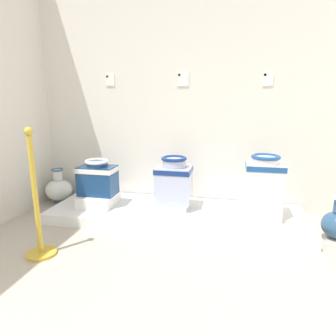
% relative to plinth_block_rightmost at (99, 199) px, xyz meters
% --- Properties ---
extents(wall_back, '(3.59, 0.06, 3.17)m').
position_rel_plinth_block_rightmost_xyz_m(wall_back, '(0.85, 0.51, 1.41)').
color(wall_back, silver).
rests_on(wall_back, ground_plane).
extents(display_platform, '(2.62, 0.85, 0.11)m').
position_rel_plinth_block_rightmost_xyz_m(display_platform, '(0.85, 0.03, -0.12)').
color(display_platform, white).
rests_on(display_platform, ground_plane).
extents(plinth_block_rightmost, '(0.36, 0.40, 0.12)m').
position_rel_plinth_block_rightmost_xyz_m(plinth_block_rightmost, '(0.00, 0.00, 0.00)').
color(plinth_block_rightmost, white).
rests_on(plinth_block_rightmost, display_platform).
extents(antique_toilet_rightmost, '(0.40, 0.26, 0.38)m').
position_rel_plinth_block_rightmost_xyz_m(antique_toilet_rightmost, '(-0.00, -0.00, 0.26)').
color(antique_toilet_rightmost, navy).
rests_on(antique_toilet_rightmost, plinth_block_rightmost).
extents(plinth_block_broad_patterned, '(0.31, 0.28, 0.06)m').
position_rel_plinth_block_rightmost_xyz_m(plinth_block_broad_patterned, '(0.82, 0.09, -0.03)').
color(plinth_block_broad_patterned, white).
rests_on(plinth_block_broad_patterned, display_platform).
extents(antique_toilet_broad_patterned, '(0.37, 0.31, 0.49)m').
position_rel_plinth_block_rightmost_xyz_m(antique_toilet_broad_patterned, '(0.82, 0.09, 0.25)').
color(antique_toilet_broad_patterned, '#ACB7D6').
rests_on(antique_toilet_broad_patterned, plinth_block_broad_patterned).
extents(plinth_block_squat_floral, '(0.32, 0.38, 0.23)m').
position_rel_plinth_block_rightmost_xyz_m(plinth_block_squat_floral, '(1.72, 0.05, 0.06)').
color(plinth_block_squat_floral, white).
rests_on(plinth_block_squat_floral, display_platform).
extents(antique_toilet_squat_floral, '(0.36, 0.28, 0.38)m').
position_rel_plinth_block_rightmost_xyz_m(antique_toilet_squat_floral, '(1.72, 0.05, 0.37)').
color(antique_toilet_squat_floral, white).
rests_on(antique_toilet_squat_floral, plinth_block_squat_floral).
extents(info_placard_first, '(0.11, 0.01, 0.13)m').
position_rel_plinth_block_rightmost_xyz_m(info_placard_first, '(-0.01, 0.47, 1.29)').
color(info_placard_first, white).
extents(info_placard_second, '(0.13, 0.01, 0.15)m').
position_rel_plinth_block_rightmost_xyz_m(info_placard_second, '(0.84, 0.47, 1.29)').
color(info_placard_second, white).
extents(info_placard_third, '(0.10, 0.01, 0.14)m').
position_rel_plinth_block_rightmost_xyz_m(info_placard_third, '(1.73, 0.47, 1.28)').
color(info_placard_third, white).
extents(decorative_vase_corner, '(0.32, 0.32, 0.43)m').
position_rel_plinth_block_rightmost_xyz_m(decorative_vase_corner, '(-0.65, 0.25, 0.00)').
color(decorative_vase_corner, '#416391').
rests_on(decorative_vase_corner, ground_plane).
extents(stanchion_post_near_left, '(0.24, 0.24, 1.03)m').
position_rel_plinth_block_rightmost_xyz_m(stanchion_post_near_left, '(-0.08, -0.91, 0.16)').
color(stanchion_post_near_left, gold).
rests_on(stanchion_post_near_left, ground_plane).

